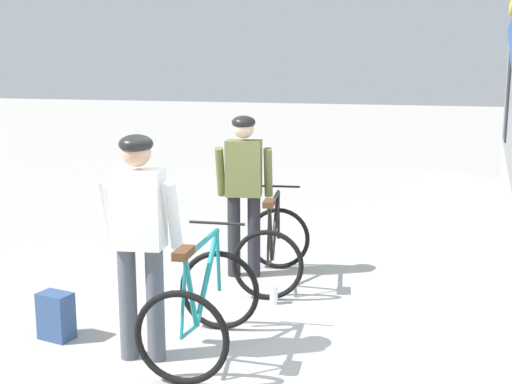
# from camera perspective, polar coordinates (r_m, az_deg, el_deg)

# --- Properties ---
(ground_plane) EXTENTS (80.00, 80.00, 0.00)m
(ground_plane) POSITION_cam_1_polar(r_m,az_deg,el_deg) (5.30, 2.98, -13.96)
(ground_plane) COLOR #A09E99
(cyclist_near_in_white) EXTENTS (0.65, 0.39, 1.76)m
(cyclist_near_in_white) POSITION_cam_1_polar(r_m,az_deg,el_deg) (4.87, -10.47, -3.19)
(cyclist_near_in_white) COLOR #4C515B
(cyclist_near_in_white) RESTS_ON ground
(cyclist_far_in_olive) EXTENTS (0.66, 0.41, 1.76)m
(cyclist_far_in_olive) POSITION_cam_1_polar(r_m,az_deg,el_deg) (6.81, -1.11, 0.94)
(cyclist_far_in_olive) COLOR #232328
(cyclist_far_in_olive) RESTS_ON ground
(bicycle_near_teal) EXTENTS (0.85, 1.16, 0.99)m
(bicycle_near_teal) POSITION_cam_1_polar(r_m,az_deg,el_deg) (5.07, -4.89, -10.23)
(bicycle_near_teal) COLOR black
(bicycle_near_teal) RESTS_ON ground
(bicycle_far_black) EXTENTS (0.92, 1.19, 0.99)m
(bicycle_far_black) POSITION_cam_1_polar(r_m,az_deg,el_deg) (6.71, 1.58, -4.93)
(bicycle_far_black) COLOR black
(bicycle_far_black) RESTS_ON ground
(backpack_on_platform) EXTENTS (0.30, 0.21, 0.40)m
(backpack_on_platform) POSITION_cam_1_polar(r_m,az_deg,el_deg) (5.67, -17.55, -10.58)
(backpack_on_platform) COLOR navy
(backpack_on_platform) RESTS_ON ground
(water_bottle_near_the_bikes) EXTENTS (0.08, 0.08, 0.18)m
(water_bottle_near_the_bikes) POSITION_cam_1_polar(r_m,az_deg,el_deg) (6.21, 1.61, -9.22)
(water_bottle_near_the_bikes) COLOR silver
(water_bottle_near_the_bikes) RESTS_ON ground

